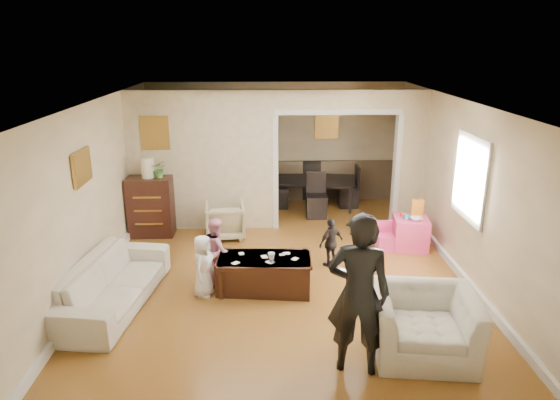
{
  "coord_description": "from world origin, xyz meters",
  "views": [
    {
      "loc": [
        -0.22,
        -7.24,
        3.45
      ],
      "look_at": [
        0.0,
        0.2,
        1.05
      ],
      "focal_mm": 32.02,
      "sensor_mm": 36.0,
      "label": 1
    }
  ],
  "objects_px": {
    "cyan_cup": "(407,217)",
    "dining_table": "(313,193)",
    "coffee_table": "(265,273)",
    "child_kneel_b": "(217,250)",
    "coffee_cup": "(271,256)",
    "armchair_front": "(424,325)",
    "adult_person": "(358,294)",
    "child_toddler": "(331,243)",
    "child_kneel_a": "(203,266)",
    "table_lamp": "(148,168)",
    "armchair_back": "(225,220)",
    "dresser": "(151,207)",
    "sofa": "(112,283)",
    "play_table": "(410,233)"
  },
  "relations": [
    {
      "from": "play_table",
      "to": "dining_table",
      "type": "xyz_separation_m",
      "value": [
        -1.46,
        2.29,
        0.03
      ]
    },
    {
      "from": "table_lamp",
      "to": "cyan_cup",
      "type": "distance_m",
      "value": 4.6
    },
    {
      "from": "coffee_table",
      "to": "cyan_cup",
      "type": "relative_size",
      "value": 16.44
    },
    {
      "from": "coffee_cup",
      "to": "adult_person",
      "type": "relative_size",
      "value": 0.06
    },
    {
      "from": "cyan_cup",
      "to": "adult_person",
      "type": "relative_size",
      "value": 0.04
    },
    {
      "from": "child_toddler",
      "to": "sofa",
      "type": "bearing_deg",
      "value": -14.14
    },
    {
      "from": "table_lamp",
      "to": "coffee_table",
      "type": "bearing_deg",
      "value": -46.42
    },
    {
      "from": "table_lamp",
      "to": "dining_table",
      "type": "bearing_deg",
      "value": 26.33
    },
    {
      "from": "play_table",
      "to": "cyan_cup",
      "type": "distance_m",
      "value": 0.33
    },
    {
      "from": "dresser",
      "to": "cyan_cup",
      "type": "relative_size",
      "value": 13.67
    },
    {
      "from": "coffee_cup",
      "to": "table_lamp",
      "type": "bearing_deg",
      "value": 134.28
    },
    {
      "from": "table_lamp",
      "to": "coffee_table",
      "type": "height_order",
      "value": "table_lamp"
    },
    {
      "from": "armchair_back",
      "to": "child_kneel_a",
      "type": "distance_m",
      "value": 2.18
    },
    {
      "from": "adult_person",
      "to": "armchair_back",
      "type": "bearing_deg",
      "value": -55.0
    },
    {
      "from": "coffee_table",
      "to": "dining_table",
      "type": "bearing_deg",
      "value": 74.22
    },
    {
      "from": "coffee_cup",
      "to": "cyan_cup",
      "type": "bearing_deg",
      "value": 31.77
    },
    {
      "from": "armchair_back",
      "to": "child_kneel_b",
      "type": "height_order",
      "value": "child_kneel_b"
    },
    {
      "from": "coffee_table",
      "to": "armchair_front",
      "type": "bearing_deg",
      "value": -41.63
    },
    {
      "from": "armchair_front",
      "to": "child_kneel_b",
      "type": "distance_m",
      "value": 3.15
    },
    {
      "from": "coffee_cup",
      "to": "adult_person",
      "type": "height_order",
      "value": "adult_person"
    },
    {
      "from": "armchair_back",
      "to": "adult_person",
      "type": "height_order",
      "value": "adult_person"
    },
    {
      "from": "dresser",
      "to": "child_toddler",
      "type": "xyz_separation_m",
      "value": [
        3.12,
        -1.43,
        -0.15
      ]
    },
    {
      "from": "dining_table",
      "to": "adult_person",
      "type": "bearing_deg",
      "value": -82.04
    },
    {
      "from": "adult_person",
      "to": "child_toddler",
      "type": "height_order",
      "value": "adult_person"
    },
    {
      "from": "dresser",
      "to": "play_table",
      "type": "xyz_separation_m",
      "value": [
        4.58,
        -0.74,
        -0.27
      ]
    },
    {
      "from": "coffee_cup",
      "to": "play_table",
      "type": "height_order",
      "value": "coffee_cup"
    },
    {
      "from": "armchair_front",
      "to": "coffee_table",
      "type": "xyz_separation_m",
      "value": [
        -1.81,
        1.61,
        -0.12
      ]
    },
    {
      "from": "armchair_back",
      "to": "child_kneel_b",
      "type": "relative_size",
      "value": 0.71
    },
    {
      "from": "child_kneel_a",
      "to": "child_kneel_b",
      "type": "relative_size",
      "value": 0.91
    },
    {
      "from": "armchair_front",
      "to": "adult_person",
      "type": "relative_size",
      "value": 0.63
    },
    {
      "from": "cyan_cup",
      "to": "dining_table",
      "type": "relative_size",
      "value": 0.05
    },
    {
      "from": "play_table",
      "to": "child_toddler",
      "type": "distance_m",
      "value": 1.62
    },
    {
      "from": "dresser",
      "to": "table_lamp",
      "type": "bearing_deg",
      "value": 0.0
    },
    {
      "from": "coffee_table",
      "to": "cyan_cup",
      "type": "distance_m",
      "value": 2.8
    },
    {
      "from": "coffee_table",
      "to": "child_toddler",
      "type": "bearing_deg",
      "value": 35.54
    },
    {
      "from": "dining_table",
      "to": "adult_person",
      "type": "xyz_separation_m",
      "value": [
        -0.06,
        -5.58,
        0.6
      ]
    },
    {
      "from": "armchair_front",
      "to": "coffee_table",
      "type": "relative_size",
      "value": 0.87
    },
    {
      "from": "coffee_table",
      "to": "child_kneel_b",
      "type": "bearing_deg",
      "value": 156.8
    },
    {
      "from": "armchair_front",
      "to": "play_table",
      "type": "distance_m",
      "value": 3.12
    },
    {
      "from": "adult_person",
      "to": "play_table",
      "type": "bearing_deg",
      "value": -103.42
    },
    {
      "from": "cyan_cup",
      "to": "dining_table",
      "type": "bearing_deg",
      "value": 120.13
    },
    {
      "from": "play_table",
      "to": "coffee_table",
      "type": "bearing_deg",
      "value": -150.32
    },
    {
      "from": "dresser",
      "to": "child_toddler",
      "type": "height_order",
      "value": "dresser"
    },
    {
      "from": "child_kneel_b",
      "to": "armchair_back",
      "type": "bearing_deg",
      "value": -13.78
    },
    {
      "from": "armchair_front",
      "to": "dresser",
      "type": "xyz_separation_m",
      "value": [
        -3.88,
        3.78,
        0.18
      ]
    },
    {
      "from": "table_lamp",
      "to": "child_kneel_a",
      "type": "bearing_deg",
      "value": -62.31
    },
    {
      "from": "armchair_back",
      "to": "cyan_cup",
      "type": "bearing_deg",
      "value": 162.35
    },
    {
      "from": "coffee_table",
      "to": "dining_table",
      "type": "xyz_separation_m",
      "value": [
        1.05,
        3.72,
        0.06
      ]
    },
    {
      "from": "dresser",
      "to": "table_lamp",
      "type": "relative_size",
      "value": 3.04
    },
    {
      "from": "play_table",
      "to": "cyan_cup",
      "type": "xyz_separation_m",
      "value": [
        -0.1,
        -0.05,
        0.31
      ]
    }
  ]
}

